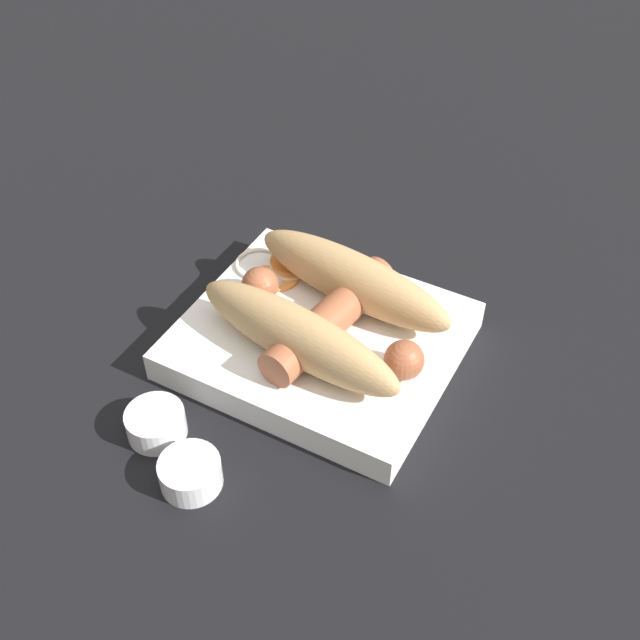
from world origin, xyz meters
TOP-DOWN VIEW (x-y plane):
  - ground_plane at (0.00, 0.00)m, footprint 3.00×3.00m
  - food_tray at (0.00, 0.00)m, footprint 0.21×0.19m
  - bread_roll at (0.00, 0.00)m, footprint 0.20×0.14m
  - sausage at (0.01, -0.00)m, footprint 0.17×0.14m
  - pickled_veggies at (-0.07, 0.04)m, footprint 0.07×0.07m
  - condiment_cup_near at (-0.07, -0.13)m, footprint 0.04×0.04m
  - condiment_cup_far at (-0.02, -0.16)m, footprint 0.04×0.04m

SIDE VIEW (x-z plane):
  - ground_plane at x=0.00m, z-range 0.00..0.00m
  - condiment_cup_near at x=-0.07m, z-range 0.00..0.02m
  - condiment_cup_far at x=-0.02m, z-range 0.00..0.02m
  - food_tray at x=0.00m, z-range 0.00..0.03m
  - pickled_veggies at x=-0.07m, z-range 0.03..0.03m
  - sausage at x=0.01m, z-range 0.03..0.06m
  - bread_roll at x=0.00m, z-range 0.03..0.07m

